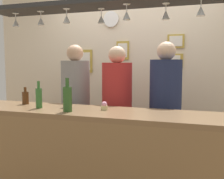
{
  "coord_description": "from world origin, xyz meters",
  "views": [
    {
      "loc": [
        0.84,
        -2.51,
        1.47
      ],
      "look_at": [
        0.0,
        0.1,
        1.19
      ],
      "focal_mm": 41.39,
      "sensor_mm": 36.0,
      "label": 1
    }
  ],
  "objects_px": {
    "bottle_beer_brown_stubby": "(25,97)",
    "picture_frame_caricature": "(84,61)",
    "person_middle_red_shirt": "(117,104)",
    "picture_frame_crest": "(123,50)",
    "picture_frame_upper_small": "(176,41)",
    "bottle_beer_green_import": "(39,97)",
    "picture_frame_lower_pair": "(172,60)",
    "person_right_navy_shirt": "(165,105)",
    "person_left_grey_shirt": "(76,101)",
    "wall_clock": "(111,19)",
    "drink_can": "(67,101)",
    "cupcake": "(104,106)",
    "bottle_champagne_green": "(67,98)"
  },
  "relations": [
    {
      "from": "picture_frame_caricature",
      "to": "bottle_beer_green_import",
      "type": "bearing_deg",
      "value": -83.18
    },
    {
      "from": "bottle_beer_green_import",
      "to": "picture_frame_crest",
      "type": "xyz_separation_m",
      "value": [
        0.43,
        1.45,
        0.51
      ]
    },
    {
      "from": "drink_can",
      "to": "wall_clock",
      "type": "distance_m",
      "value": 1.65
    },
    {
      "from": "bottle_beer_brown_stubby",
      "to": "bottle_beer_green_import",
      "type": "bearing_deg",
      "value": -30.92
    },
    {
      "from": "person_left_grey_shirt",
      "to": "picture_frame_caricature",
      "type": "bearing_deg",
      "value": 106.56
    },
    {
      "from": "drink_can",
      "to": "picture_frame_crest",
      "type": "bearing_deg",
      "value": 81.91
    },
    {
      "from": "person_left_grey_shirt",
      "to": "bottle_beer_brown_stubby",
      "type": "distance_m",
      "value": 0.62
    },
    {
      "from": "picture_frame_crest",
      "to": "picture_frame_upper_small",
      "type": "xyz_separation_m",
      "value": [
        0.73,
        0.0,
        0.11
      ]
    },
    {
      "from": "picture_frame_caricature",
      "to": "picture_frame_lower_pair",
      "type": "height_order",
      "value": "picture_frame_caricature"
    },
    {
      "from": "bottle_beer_green_import",
      "to": "picture_frame_lower_pair",
      "type": "height_order",
      "value": "picture_frame_lower_pair"
    },
    {
      "from": "cupcake",
      "to": "picture_frame_crest",
      "type": "height_order",
      "value": "picture_frame_crest"
    },
    {
      "from": "bottle_beer_green_import",
      "to": "picture_frame_lower_pair",
      "type": "bearing_deg",
      "value": 52.65
    },
    {
      "from": "bottle_beer_brown_stubby",
      "to": "picture_frame_upper_small",
      "type": "xyz_separation_m",
      "value": [
        1.43,
        1.29,
        0.65
      ]
    },
    {
      "from": "picture_frame_caricature",
      "to": "wall_clock",
      "type": "xyz_separation_m",
      "value": [
        0.43,
        -0.01,
        0.59
      ]
    },
    {
      "from": "bottle_champagne_green",
      "to": "picture_frame_lower_pair",
      "type": "height_order",
      "value": "picture_frame_lower_pair"
    },
    {
      "from": "person_middle_red_shirt",
      "to": "bottle_beer_green_import",
      "type": "bearing_deg",
      "value": -130.44
    },
    {
      "from": "person_right_navy_shirt",
      "to": "picture_frame_lower_pair",
      "type": "distance_m",
      "value": 0.91
    },
    {
      "from": "picture_frame_crest",
      "to": "wall_clock",
      "type": "distance_m",
      "value": 0.47
    },
    {
      "from": "person_left_grey_shirt",
      "to": "picture_frame_crest",
      "type": "bearing_deg",
      "value": 64.4
    },
    {
      "from": "picture_frame_lower_pair",
      "to": "person_middle_red_shirt",
      "type": "bearing_deg",
      "value": -124.41
    },
    {
      "from": "cupcake",
      "to": "picture_frame_caricature",
      "type": "xyz_separation_m",
      "value": [
        -0.8,
        1.35,
        0.42
      ]
    },
    {
      "from": "bottle_beer_green_import",
      "to": "picture_frame_caricature",
      "type": "height_order",
      "value": "picture_frame_caricature"
    },
    {
      "from": "person_middle_red_shirt",
      "to": "picture_frame_crest",
      "type": "xyz_separation_m",
      "value": [
        -0.15,
        0.77,
        0.65
      ]
    },
    {
      "from": "picture_frame_lower_pair",
      "to": "picture_frame_crest",
      "type": "relative_size",
      "value": 1.15
    },
    {
      "from": "bottle_beer_brown_stubby",
      "to": "drink_can",
      "type": "bearing_deg",
      "value": -4.87
    },
    {
      "from": "drink_can",
      "to": "picture_frame_lower_pair",
      "type": "height_order",
      "value": "picture_frame_lower_pair"
    },
    {
      "from": "person_left_grey_shirt",
      "to": "picture_frame_lower_pair",
      "type": "height_order",
      "value": "person_left_grey_shirt"
    },
    {
      "from": "person_left_grey_shirt",
      "to": "wall_clock",
      "type": "bearing_deg",
      "value": 75.46
    },
    {
      "from": "person_left_grey_shirt",
      "to": "drink_can",
      "type": "distance_m",
      "value": 0.59
    },
    {
      "from": "person_left_grey_shirt",
      "to": "picture_frame_crest",
      "type": "relative_size",
      "value": 6.48
    },
    {
      "from": "person_middle_red_shirt",
      "to": "picture_frame_crest",
      "type": "bearing_deg",
      "value": 101.24
    },
    {
      "from": "picture_frame_crest",
      "to": "bottle_champagne_green",
      "type": "bearing_deg",
      "value": -93.07
    },
    {
      "from": "bottle_beer_green_import",
      "to": "drink_can",
      "type": "distance_m",
      "value": 0.27
    },
    {
      "from": "person_middle_red_shirt",
      "to": "wall_clock",
      "type": "xyz_separation_m",
      "value": [
        -0.32,
        0.77,
        1.09
      ]
    },
    {
      "from": "picture_frame_crest",
      "to": "wall_clock",
      "type": "xyz_separation_m",
      "value": [
        -0.17,
        -0.01,
        0.44
      ]
    },
    {
      "from": "cupcake",
      "to": "wall_clock",
      "type": "relative_size",
      "value": 0.35
    },
    {
      "from": "picture_frame_crest",
      "to": "bottle_beer_brown_stubby",
      "type": "bearing_deg",
      "value": -118.55
    },
    {
      "from": "bottle_beer_green_import",
      "to": "picture_frame_caricature",
      "type": "xyz_separation_m",
      "value": [
        -0.17,
        1.45,
        0.36
      ]
    },
    {
      "from": "bottle_beer_brown_stubby",
      "to": "person_middle_red_shirt",
      "type": "bearing_deg",
      "value": 31.11
    },
    {
      "from": "bottle_champagne_green",
      "to": "wall_clock",
      "type": "xyz_separation_m",
      "value": [
        -0.09,
        1.52,
        0.93
      ]
    },
    {
      "from": "cupcake",
      "to": "picture_frame_crest",
      "type": "distance_m",
      "value": 1.48
    },
    {
      "from": "person_left_grey_shirt",
      "to": "picture_frame_caricature",
      "type": "distance_m",
      "value": 0.94
    },
    {
      "from": "person_left_grey_shirt",
      "to": "wall_clock",
      "type": "relative_size",
      "value": 7.66
    },
    {
      "from": "picture_frame_crest",
      "to": "bottle_beer_green_import",
      "type": "bearing_deg",
      "value": -106.35
    },
    {
      "from": "person_right_navy_shirt",
      "to": "bottle_champagne_green",
      "type": "height_order",
      "value": "person_right_navy_shirt"
    },
    {
      "from": "picture_frame_caricature",
      "to": "drink_can",
      "type": "bearing_deg",
      "value": -72.87
    },
    {
      "from": "picture_frame_crest",
      "to": "drink_can",
      "type": "bearing_deg",
      "value": -98.09
    },
    {
      "from": "bottle_beer_brown_stubby",
      "to": "picture_frame_caricature",
      "type": "distance_m",
      "value": 1.35
    },
    {
      "from": "picture_frame_caricature",
      "to": "person_right_navy_shirt",
      "type": "bearing_deg",
      "value": -30.83
    },
    {
      "from": "picture_frame_upper_small",
      "to": "wall_clock",
      "type": "distance_m",
      "value": 0.96
    }
  ]
}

